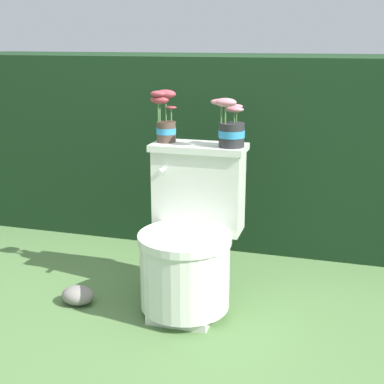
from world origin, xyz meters
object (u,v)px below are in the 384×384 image
(potted_plant_left, at_px, (165,119))
(garden_stone, at_px, (78,295))
(toilet, at_px, (190,242))
(potted_plant_midleft, at_px, (231,127))

(potted_plant_left, relative_size, garden_stone, 1.53)
(toilet, relative_size, potted_plant_midleft, 3.37)
(toilet, distance_m, potted_plant_left, 0.58)
(potted_plant_midleft, xyz_separation_m, garden_stone, (-0.66, -0.26, -0.79))
(potted_plant_left, height_order, garden_stone, potted_plant_left)
(toilet, xyz_separation_m, garden_stone, (-0.51, -0.13, -0.27))
(potted_plant_midleft, height_order, garden_stone, potted_plant_midleft)
(toilet, height_order, potted_plant_left, potted_plant_left)
(potted_plant_midleft, bearing_deg, toilet, -140.32)
(potted_plant_left, distance_m, garden_stone, 0.92)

